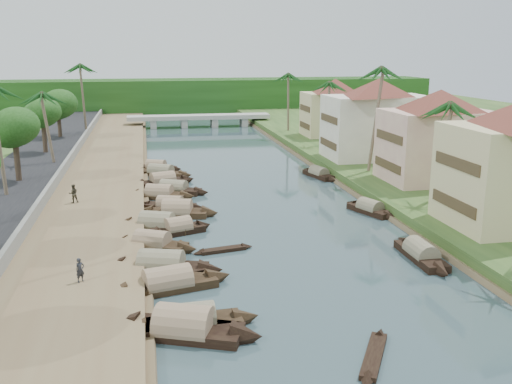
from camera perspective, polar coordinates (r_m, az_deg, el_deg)
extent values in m
plane|color=#31454A|center=(45.21, 3.05, -5.23)|extent=(220.00, 220.00, 0.00)
cube|color=brown|center=(63.32, -15.69, 0.25)|extent=(10.00, 180.00, 0.80)
cube|color=#25441B|center=(69.58, 14.35, 1.72)|extent=(16.00, 180.00, 1.20)
cube|color=black|center=(64.55, -23.24, 0.16)|extent=(8.00, 180.00, 1.40)
cube|color=slate|center=(63.61, -19.51, 0.91)|extent=(0.40, 180.00, 1.10)
cube|color=#173C10|center=(137.22, -6.66, 9.36)|extent=(120.00, 4.00, 8.00)
cube|color=#173C10|center=(142.19, -6.82, 9.52)|extent=(120.00, 4.00, 8.00)
cube|color=#173C10|center=(147.17, -6.97, 9.66)|extent=(120.00, 4.00, 8.00)
cube|color=#9B9A91|center=(114.60, -5.72, 7.48)|extent=(28.00, 4.00, 0.80)
cube|color=#9B9A91|center=(114.26, -10.24, 6.76)|extent=(1.20, 3.50, 1.80)
cube|color=#9B9A91|center=(114.49, -7.21, 6.88)|extent=(1.20, 3.50, 1.80)
cube|color=#9B9A91|center=(115.04, -4.21, 6.99)|extent=(1.20, 3.50, 1.80)
cube|color=#9B9A91|center=(115.90, -1.24, 7.07)|extent=(1.20, 3.50, 1.80)
cube|color=#43341F|center=(47.29, 19.12, -1.09)|extent=(0.10, 6.40, 0.90)
cube|color=#43341F|center=(46.61, 19.43, 2.72)|extent=(0.10, 6.40, 0.90)
cube|color=beige|center=(64.00, 17.66, 4.42)|extent=(11.00, 8.00, 7.50)
pyramid|color=brown|center=(63.42, 17.99, 8.74)|extent=(14.11, 14.11, 2.20)
cube|color=#43341F|center=(61.88, 13.01, 2.64)|extent=(0.10, 6.40, 0.90)
cube|color=#43341F|center=(61.37, 13.16, 5.39)|extent=(0.10, 6.40, 0.90)
cube|color=white|center=(76.01, 12.00, 6.38)|extent=(13.00, 8.00, 8.00)
pyramid|color=brown|center=(75.53, 12.20, 10.22)|extent=(15.59, 15.59, 2.20)
cube|color=#43341F|center=(74.01, 7.23, 4.81)|extent=(0.10, 6.40, 0.90)
cube|color=#43341F|center=(73.57, 7.31, 7.27)|extent=(0.10, 6.40, 0.90)
cube|color=#C4B983|center=(94.99, 7.87, 7.72)|extent=(10.00, 7.00, 7.00)
pyramid|color=brown|center=(94.61, 7.96, 10.49)|extent=(12.62, 12.62, 2.20)
cube|color=#43341F|center=(93.70, 4.88, 6.64)|extent=(0.10, 5.60, 0.90)
cube|color=#43341F|center=(93.38, 4.92, 8.34)|extent=(0.10, 5.60, 0.90)
cube|color=black|center=(32.30, -6.60, -13.13)|extent=(5.79, 2.06, 0.70)
cone|color=black|center=(32.74, -0.96, -12.48)|extent=(1.71, 1.68, 1.78)
cone|color=black|center=(32.09, -12.39, -13.41)|extent=(1.71, 1.68, 1.78)
cylinder|color=gray|center=(32.13, -6.62, -12.53)|extent=(4.45, 2.06, 1.85)
cube|color=black|center=(31.67, -7.19, -13.73)|extent=(6.67, 4.44, 0.70)
cone|color=black|center=(30.81, -0.81, -14.29)|extent=(2.46, 2.56, 2.22)
cone|color=black|center=(32.82, -13.15, -12.81)|extent=(2.46, 2.56, 2.22)
cylinder|color=#8B7258|center=(31.50, -7.21, -13.12)|extent=(5.33, 3.96, 2.33)
cube|color=black|center=(37.26, -8.79, -9.38)|extent=(6.54, 3.34, 0.70)
cone|color=black|center=(38.19, -3.72, -8.50)|extent=(2.15, 2.12, 1.96)
cone|color=black|center=(36.56, -14.13, -9.98)|extent=(2.15, 2.12, 1.96)
cylinder|color=#8B7258|center=(37.11, -8.82, -8.84)|extent=(5.12, 3.07, 2.03)
cube|color=black|center=(40.16, -9.44, -7.64)|extent=(6.64, 3.84, 0.70)
cone|color=black|center=(39.34, -4.47, -7.83)|extent=(2.28, 2.28, 2.02)
cone|color=black|center=(41.21, -14.18, -7.20)|extent=(2.28, 2.28, 2.02)
cylinder|color=gray|center=(40.02, -9.46, -7.13)|extent=(5.24, 3.46, 2.10)
cube|color=black|center=(44.70, -10.32, -5.41)|extent=(5.63, 4.08, 0.70)
cone|color=black|center=(43.48, -6.77, -5.72)|extent=(2.14, 2.18, 1.82)
cone|color=black|center=(46.04, -13.68, -4.90)|extent=(2.14, 2.18, 1.82)
cylinder|color=#8B7258|center=(44.58, -10.34, -4.94)|extent=(4.53, 3.57, 1.90)
cube|color=black|center=(48.10, -7.78, -3.90)|extent=(4.66, 3.00, 0.70)
cone|color=black|center=(48.98, -5.17, -3.40)|extent=(1.71, 1.85, 1.65)
cone|color=black|center=(47.27, -10.50, -4.23)|extent=(1.71, 1.85, 1.65)
cylinder|color=#8B7258|center=(47.98, -7.80, -3.47)|extent=(3.71, 2.73, 1.75)
cube|color=black|center=(49.27, -9.87, -3.54)|extent=(6.11, 4.04, 0.70)
cone|color=black|center=(48.25, -6.31, -3.70)|extent=(2.25, 2.34, 2.04)
cone|color=black|center=(50.43, -13.28, -3.21)|extent=(2.25, 2.34, 2.04)
cylinder|color=gray|center=(49.16, -9.89, -3.12)|extent=(4.87, 3.61, 2.14)
cube|color=black|center=(55.34, -8.60, -1.54)|extent=(5.15, 3.14, 0.70)
cone|color=black|center=(54.57, -5.87, -1.59)|extent=(1.80, 1.79, 1.55)
cone|color=black|center=(56.20, -11.26, -1.33)|extent=(1.80, 1.79, 1.55)
cylinder|color=#8B7258|center=(55.24, -8.61, -1.16)|extent=(4.08, 2.80, 1.61)
cube|color=black|center=(53.06, -7.86, -2.19)|extent=(5.87, 3.27, 0.70)
cone|color=black|center=(52.59, -4.56, -2.16)|extent=(2.01, 2.18, 2.03)
cone|color=black|center=(53.66, -11.11, -2.06)|extent=(2.01, 2.18, 2.03)
cylinder|color=#8B7258|center=(52.95, -7.88, -1.80)|extent=(4.61, 3.06, 2.15)
cube|color=black|center=(61.59, -8.22, 0.07)|extent=(6.00, 4.24, 0.70)
cone|color=black|center=(60.32, -5.41, -0.07)|extent=(2.20, 2.16, 1.76)
cone|color=black|center=(62.97, -10.92, 0.34)|extent=(2.20, 2.16, 1.76)
cylinder|color=gray|center=(61.50, -8.23, 0.41)|extent=(4.80, 3.67, 1.81)
cube|color=black|center=(59.73, -9.63, -0.43)|extent=(5.80, 3.52, 0.70)
cone|color=black|center=(58.86, -6.80, -0.46)|extent=(2.04, 2.06, 1.80)
cone|color=black|center=(60.71, -12.39, -0.25)|extent=(2.04, 2.06, 1.80)
cylinder|color=#8B7258|center=(59.64, -9.65, -0.07)|extent=(4.59, 3.16, 1.88)
cube|color=black|center=(65.48, -9.30, 0.86)|extent=(5.87, 3.48, 0.70)
cone|color=black|center=(66.50, -6.79, 1.22)|extent=(2.05, 2.12, 1.89)
cone|color=black|center=(64.55, -11.88, 0.63)|extent=(2.05, 2.12, 1.89)
cylinder|color=#8B7258|center=(65.39, -9.31, 1.19)|extent=(4.64, 3.16, 1.98)
cube|color=black|center=(70.48, -9.49, 1.79)|extent=(6.14, 4.58, 0.70)
cone|color=black|center=(68.90, -7.01, 1.66)|extent=(2.27, 2.20, 1.73)
cone|color=black|center=(72.15, -11.86, 2.03)|extent=(2.27, 2.20, 1.73)
cylinder|color=gray|center=(70.40, -9.50, 2.09)|extent=(4.93, 3.90, 1.77)
cube|color=black|center=(73.62, -9.95, 2.29)|extent=(5.20, 3.51, 0.70)
cone|color=black|center=(72.58, -7.94, 2.26)|extent=(1.90, 1.91, 1.61)
cone|color=black|center=(74.72, -11.91, 2.43)|extent=(1.90, 1.91, 1.61)
cylinder|color=#8B7258|center=(73.54, -9.96, 2.58)|extent=(4.15, 3.09, 1.68)
cube|color=black|center=(43.61, 16.15, -6.25)|extent=(1.76, 5.93, 0.70)
cone|color=black|center=(46.37, 14.39, -4.81)|extent=(1.53, 1.69, 1.70)
cone|color=black|center=(40.87, 18.19, -7.67)|extent=(1.53, 1.69, 1.70)
cylinder|color=gray|center=(43.48, 16.19, -5.78)|extent=(1.81, 4.54, 1.75)
cube|color=black|center=(54.54, 11.32, -1.89)|extent=(3.22, 5.05, 0.70)
cone|color=black|center=(56.40, 9.44, -1.19)|extent=(1.80, 1.80, 1.53)
cone|color=black|center=(52.72, 13.34, -2.47)|extent=(1.80, 1.80, 1.53)
cylinder|color=gray|center=(54.44, 11.34, -1.51)|extent=(2.85, 4.02, 1.59)
cube|color=black|center=(69.03, 6.29, 1.64)|extent=(2.78, 5.41, 0.70)
cone|color=black|center=(71.41, 5.06, 2.15)|extent=(1.68, 1.77, 1.51)
cone|color=black|center=(66.65, 7.61, 1.22)|extent=(1.68, 1.77, 1.51)
cylinder|color=gray|center=(68.95, 6.30, 1.95)|extent=(2.52, 4.24, 1.55)
cube|color=black|center=(30.03, 11.70, -15.80)|extent=(2.94, 4.29, 0.35)
cone|color=black|center=(32.24, 12.30, -13.63)|extent=(1.27, 1.38, 0.82)
cone|color=black|center=(27.88, 10.98, -18.30)|extent=(1.27, 1.38, 0.82)
cube|color=black|center=(43.62, -3.32, -5.83)|extent=(3.60, 1.44, 0.35)
cone|color=black|center=(44.25, -0.89, -5.51)|extent=(1.01, 0.93, 0.78)
cone|color=black|center=(43.07, -5.82, -6.14)|extent=(1.01, 0.93, 0.78)
cube|color=black|center=(61.37, -10.29, -0.16)|extent=(3.90, 0.99, 0.35)
cone|color=black|center=(61.54, -8.28, -0.04)|extent=(1.01, 0.83, 0.77)
cone|color=black|center=(61.27, -12.32, -0.28)|extent=(1.01, 0.83, 0.77)
cylinder|color=brown|center=(55.26, 17.86, 3.78)|extent=(1.55, 0.36, 9.00)
sphere|color=#174518|center=(54.70, 18.20, 8.25)|extent=(3.20, 3.20, 3.20)
cylinder|color=brown|center=(66.79, 11.61, 7.06)|extent=(1.59, 0.36, 11.84)
sphere|color=#174518|center=(66.37, 11.85, 11.94)|extent=(3.20, 3.20, 3.20)
cylinder|color=brown|center=(85.24, 7.24, 7.78)|extent=(0.41, 0.36, 9.21)
sphere|color=#174518|center=(84.88, 7.33, 10.75)|extent=(3.20, 3.20, 3.20)
cylinder|color=brown|center=(58.82, -24.24, 4.70)|extent=(0.76, 0.36, 10.45)
cylinder|color=brown|center=(74.20, -19.95, 6.04)|extent=(1.24, 0.36, 8.53)
sphere|color=#174518|center=(73.80, -20.21, 9.18)|extent=(3.20, 3.20, 3.20)
cylinder|color=brown|center=(100.04, 3.26, 8.94)|extent=(0.49, 0.36, 9.76)
sphere|color=#174518|center=(99.73, 3.30, 11.62)|extent=(3.20, 3.20, 3.20)
cylinder|color=brown|center=(101.04, -16.86, 8.95)|extent=(0.66, 0.36, 11.23)
sphere|color=#174518|center=(100.76, -17.08, 12.00)|extent=(3.20, 3.20, 3.20)
cylinder|color=#413025|center=(65.41, -22.75, 2.70)|extent=(0.60, 0.60, 3.87)
ellipsoid|color=#173C10|center=(64.86, -23.06, 5.91)|extent=(4.75, 4.75, 3.90)
cylinder|color=#413025|center=(82.52, -20.38, 4.97)|extent=(0.60, 0.60, 3.62)
ellipsoid|color=#173C10|center=(82.10, -20.59, 7.36)|extent=(4.44, 4.44, 3.65)
cylinder|color=#413025|center=(96.75, -19.05, 6.25)|extent=(0.60, 0.60, 3.49)
ellipsoid|color=#173C10|center=(96.40, -19.21, 8.21)|extent=(5.45, 5.45, 4.48)
cylinder|color=#413025|center=(80.59, 14.54, 5.00)|extent=(0.60, 0.60, 3.45)
ellipsoid|color=#173C10|center=(80.17, 14.68, 7.32)|extent=(3.99, 3.99, 3.28)
imported|color=#212328|center=(37.44, -17.18, -7.47)|extent=(0.68, 0.63, 1.56)
imported|color=#353125|center=(56.64, -17.80, -0.15)|extent=(1.01, 0.88, 1.77)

